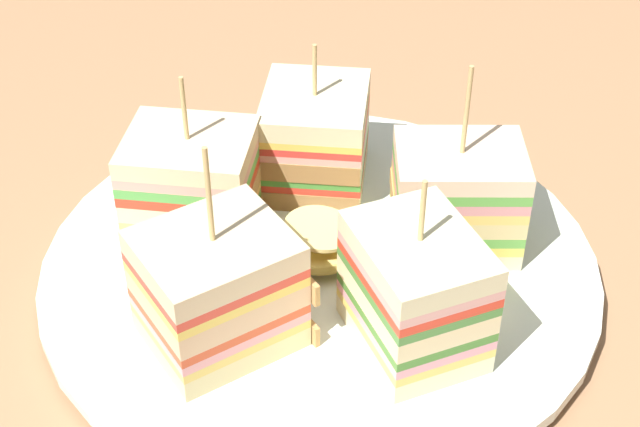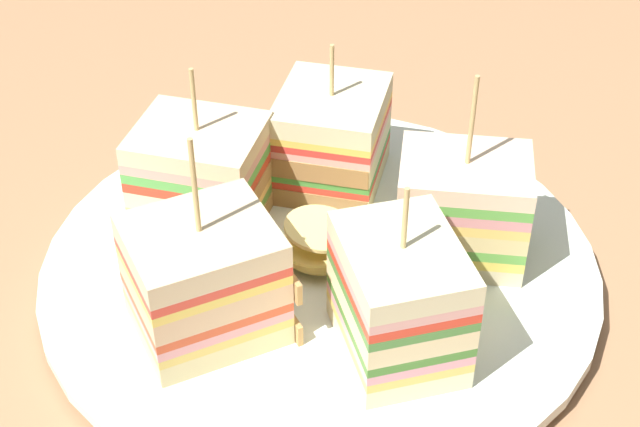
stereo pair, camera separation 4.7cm
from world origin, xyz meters
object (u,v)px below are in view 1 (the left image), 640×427
Objects in this scene: sandwich_wedge_1 at (315,138)px; sandwich_wedge_3 at (218,289)px; chip_pile at (320,243)px; sandwich_wedge_4 at (415,292)px; sandwich_wedge_0 at (456,198)px; sandwich_wedge_2 at (192,185)px; plate at (320,267)px.

sandwich_wedge_3 is at bearing -12.56° from sandwich_wedge_1.
chip_pile is (-2.14, -6.90, -1.94)cm from sandwich_wedge_3.
sandwich_wedge_4 is 7.54cm from chip_pile.
sandwich_wedge_0 is 7.79cm from sandwich_wedge_4.
sandwich_wedge_2 is 13.73cm from sandwich_wedge_4.
sandwich_wedge_0 is 9.12cm from sandwich_wedge_1.
sandwich_wedge_4 is (-9.02, 10.21, 0.28)cm from sandwich_wedge_1.
sandwich_wedge_1 is at bearing -37.20° from sandwich_wedge_0.
sandwich_wedge_0 reaches higher than chip_pile.
sandwich_wedge_3 is 1.16× the size of sandwich_wedge_4.
chip_pile is (5.94, 3.94, -1.81)cm from sandwich_wedge_0.
chip_pile is at bearing 17.93° from sandwich_wedge_3.
plate is at bearing 119.60° from chip_pile.
sandwich_wedge_0 is 7.35cm from chip_pile.
sandwich_wedge_2 is (7.14, 0.06, 3.34)cm from plate.
sandwich_wedge_2 is 1.55× the size of chip_pile.
plate is at bearing 13.00° from sandwich_wedge_0.
sandwich_wedge_3 is at bearing 31.58° from sandwich_wedge_0.
sandwich_wedge_3 is at bearing -67.95° from sandwich_wedge_2.
sandwich_wedge_4 is (-6.09, 3.71, 3.54)cm from plate.
sandwich_wedge_3 reaches higher than sandwich_wedge_4.
sandwich_wedge_0 is at bearing -146.43° from chip_pile.
sandwich_wedge_2 is at bearing 0.49° from plate.
sandwich_wedge_0 is at bearing -1.51° from sandwich_wedge_3.
plate is at bearing 14.46° from sandwich_wedge_4.
sandwich_wedge_0 is 1.13× the size of sandwich_wedge_4.
sandwich_wedge_4 reaches higher than plate.
sandwich_wedge_0 reaches higher than sandwich_wedge_4.
sandwich_wedge_3 reaches higher than chip_pile.
sandwich_wedge_0 reaches higher than plate.
chip_pile is (-7.07, -0.19, -1.85)cm from sandwich_wedge_2.
sandwich_wedge_2 is (4.21, 6.56, 0.08)cm from sandwich_wedge_1.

